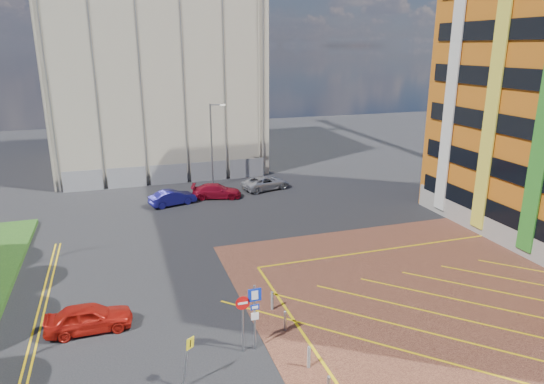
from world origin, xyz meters
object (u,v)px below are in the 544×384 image
car_silver_back (266,183)px  warning_sign (187,356)px  car_blue_back (173,198)px  car_red_left (89,318)px  car_red_back (217,191)px  lamp_back (212,142)px  sign_cluster (250,312)px

car_silver_back → warning_sign: bearing=141.7°
car_blue_back → car_red_left: bearing=145.7°
warning_sign → car_blue_back: bearing=84.6°
car_silver_back → car_red_back: bearing=88.8°
car_red_back → warning_sign: bearing=-179.3°
lamp_back → car_red_left: size_ratio=1.99×
lamp_back → car_red_left: bearing=-115.0°
lamp_back → car_blue_back: (-4.57, -4.81, -3.70)m
sign_cluster → car_silver_back: bearing=71.1°
car_red_back → car_silver_back: (5.03, 1.21, 0.01)m
lamp_back → car_red_back: 5.47m
warning_sign → car_red_back: bearing=75.7°
car_silver_back → sign_cluster: bearing=146.5°
car_blue_back → car_red_back: size_ratio=0.91×
sign_cluster → warning_sign: (-3.04, -1.60, -0.52)m
lamp_back → car_silver_back: (4.50, -2.77, -3.71)m
car_red_back → lamp_back: bearing=7.4°
warning_sign → car_silver_back: bearing=66.3°
warning_sign → car_blue_back: 23.92m
lamp_back → car_silver_back: 6.45m
car_blue_back → car_silver_back: car_blue_back is taller
car_blue_back → car_silver_back: size_ratio=0.85×
lamp_back → warning_sign: (-6.82, -28.61, -2.93)m
sign_cluster → car_silver_back: 25.66m
lamp_back → warning_sign: lamp_back is taller
car_blue_back → sign_cluster: bearing=166.4°
car_red_left → car_silver_back: (15.25, 20.31, -0.04)m
car_blue_back → car_silver_back: 9.29m
warning_sign → car_red_left: bearing=125.3°
lamp_back → warning_sign: size_ratio=3.56×
lamp_back → warning_sign: 29.56m
lamp_back → car_red_left: (-10.75, -23.07, -3.67)m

